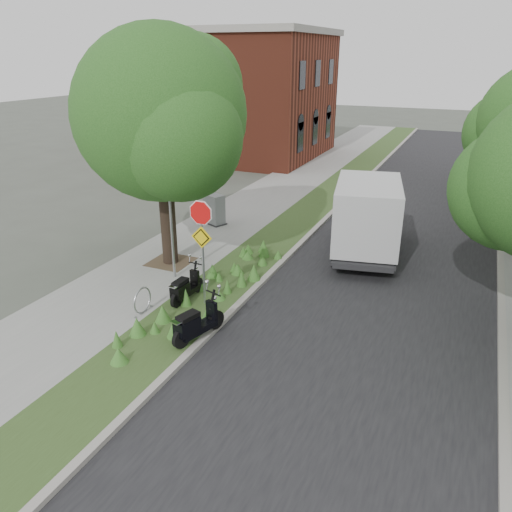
{
  "coord_description": "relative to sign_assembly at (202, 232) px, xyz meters",
  "views": [
    {
      "loc": [
        5.21,
        -10.58,
        6.91
      ],
      "look_at": [
        -0.34,
        1.87,
        1.3
      ],
      "focal_mm": 35.0,
      "sensor_mm": 36.0,
      "label": 1
    }
  ],
  "objects": [
    {
      "name": "ground",
      "position": [
        1.4,
        -0.58,
        -2.33
      ],
      "size": [
        120.0,
        120.0,
        0.0
      ],
      "primitive_type": "plane",
      "color": "#4C5147",
      "rests_on": "ground"
    },
    {
      "name": "sidewalk_near",
      "position": [
        -2.85,
        9.42,
        -2.27
      ],
      "size": [
        3.5,
        60.0,
        0.12
      ],
      "primitive_type": "cube",
      "color": "gray",
      "rests_on": "ground"
    },
    {
      "name": "verge",
      "position": [
        -0.1,
        9.42,
        -2.27
      ],
      "size": [
        2.0,
        60.0,
        0.12
      ],
      "primitive_type": "cube",
      "color": "#354C20",
      "rests_on": "ground"
    },
    {
      "name": "kerb_near",
      "position": [
        0.9,
        9.42,
        -2.26
      ],
      "size": [
        0.2,
        60.0,
        0.13
      ],
      "primitive_type": "cube",
      "color": "#9E9991",
      "rests_on": "ground"
    },
    {
      "name": "road",
      "position": [
        4.4,
        9.42,
        -2.32
      ],
      "size": [
        7.0,
        60.0,
        0.01
      ],
      "primitive_type": "cube",
      "color": "black",
      "rests_on": "ground"
    },
    {
      "name": "kerb_far",
      "position": [
        7.9,
        9.42,
        -2.26
      ],
      "size": [
        0.2,
        60.0,
        0.13
      ],
      "primitive_type": "cube",
      "color": "#9E9991",
      "rests_on": "ground"
    },
    {
      "name": "street_tree_main",
      "position": [
        -2.68,
        2.28,
        2.48
      ],
      "size": [
        6.21,
        5.54,
        7.66
      ],
      "color": "black",
      "rests_on": "ground"
    },
    {
      "name": "bare_post",
      "position": [
        -1.8,
        1.22,
        -0.21
      ],
      "size": [
        0.08,
        0.08,
        4.0
      ],
      "color": "#A5A8AD",
      "rests_on": "ground"
    },
    {
      "name": "bike_hoop",
      "position": [
        -1.3,
        -1.18,
        -1.83
      ],
      "size": [
        0.06,
        0.78,
        0.77
      ],
      "color": "#A5A8AD",
      "rests_on": "ground"
    },
    {
      "name": "sign_assembly",
      "position": [
        0.0,
        0.0,
        0.0
      ],
      "size": [
        0.94,
        0.08,
        3.22
      ],
      "color": "#A5A8AD",
      "rests_on": "ground"
    },
    {
      "name": "brick_building",
      "position": [
        -8.1,
        21.42,
        1.88
      ],
      "size": [
        9.4,
        10.4,
        8.3
      ],
      "color": "maroon",
      "rests_on": "ground"
    },
    {
      "name": "scooter_near",
      "position": [
        -0.6,
        -0.15,
        -1.84
      ],
      "size": [
        0.36,
        1.57,
        0.75
      ],
      "color": "black",
      "rests_on": "ground"
    },
    {
      "name": "scooter_far",
      "position": [
        0.75,
        -1.87,
        -1.81
      ],
      "size": [
        0.67,
        1.69,
        0.82
      ],
      "color": "black",
      "rests_on": "ground"
    },
    {
      "name": "box_truck",
      "position": [
        3.3,
        5.99,
        -0.78
      ],
      "size": [
        3.04,
        5.55,
        2.38
      ],
      "color": "#262628",
      "rests_on": "ground"
    },
    {
      "name": "utility_cabinet",
      "position": [
        -3.2,
        6.53,
        -1.6
      ],
      "size": [
        1.11,
        0.95,
        1.26
      ],
      "color": "#262628",
      "rests_on": "ground"
    }
  ]
}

